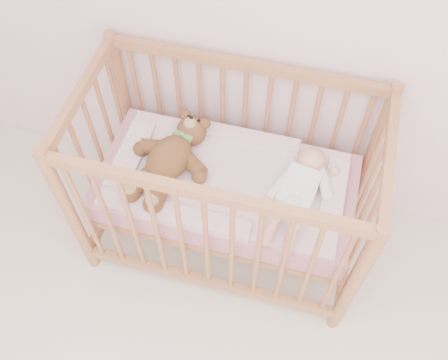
% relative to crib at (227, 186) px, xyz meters
% --- Properties ---
extents(crib, '(1.36, 0.76, 1.00)m').
position_rel_crib_xyz_m(crib, '(0.00, 0.00, 0.00)').
color(crib, '#B77B4D').
rests_on(crib, floor).
extents(mattress, '(1.22, 0.62, 0.13)m').
position_rel_crib_xyz_m(mattress, '(0.00, 0.00, -0.01)').
color(mattress, '#C67B8D').
rests_on(mattress, crib).
extents(blanket, '(1.10, 0.58, 0.06)m').
position_rel_crib_xyz_m(blanket, '(0.00, 0.00, 0.06)').
color(blanket, pink).
rests_on(blanket, mattress).
extents(baby, '(0.37, 0.62, 0.14)m').
position_rel_crib_xyz_m(baby, '(0.34, -0.02, 0.14)').
color(baby, white).
rests_on(baby, blanket).
extents(teddy_bear, '(0.54, 0.67, 0.16)m').
position_rel_crib_xyz_m(teddy_bear, '(-0.27, -0.02, 0.15)').
color(teddy_bear, brown).
rests_on(teddy_bear, blanket).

